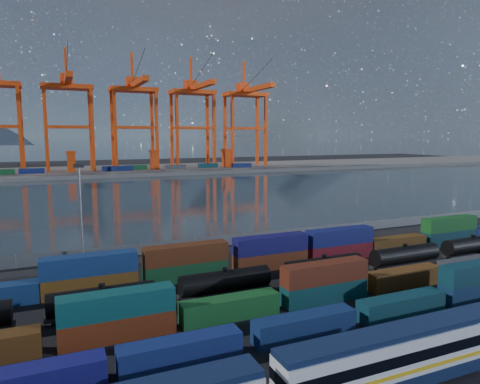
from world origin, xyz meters
name	(u,v)px	position (x,y,z in m)	size (l,w,h in m)	color
ground	(327,290)	(0.00, 0.00, 0.00)	(700.00, 700.00, 0.00)	black
harbor_water	(157,195)	(0.00, 105.00, 0.01)	(700.00, 700.00, 0.00)	#273339
far_quay	(117,171)	(0.00, 210.00, 1.00)	(700.00, 70.00, 2.00)	#514F4C
distant_mountains	(79,79)	(63.02, 1600.00, 220.29)	(2470.00, 1100.00, 520.00)	#1E2630
passenger_train	(404,355)	(-7.23, -21.41, 2.58)	(76.23, 2.99, 5.13)	silver
container_row_south	(275,325)	(-13.92, -10.73, 2.03)	(139.29, 2.35, 5.00)	#414346
container_row_mid	(331,285)	(-1.67, -3.21, 2.01)	(141.01, 2.40, 5.11)	#484A4E
container_row_north	(336,246)	(9.91, 11.65, 2.28)	(142.03, 2.51, 5.36)	#0F164D
tanker_string	(225,282)	(-13.72, 3.41, 1.95)	(105.67, 2.72, 3.89)	black
waterfront_fence	(244,238)	(0.00, 28.00, 1.00)	(160.12, 0.12, 2.20)	#595B5E
yard_light_mast	(81,209)	(-30.00, 26.00, 9.30)	(1.60, 0.40, 16.60)	slate
gantry_cranes	(102,98)	(-7.50, 203.19, 41.76)	(201.20, 50.31, 68.13)	red
quay_containers	(100,169)	(-11.00, 195.46, 3.30)	(172.58, 10.99, 2.60)	navy
straddle_carriers	(114,160)	(-2.50, 200.00, 7.82)	(140.00, 7.00, 11.10)	red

